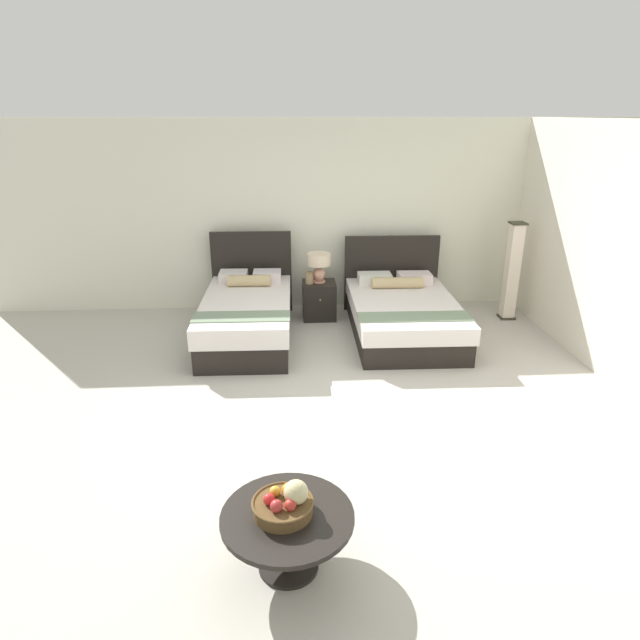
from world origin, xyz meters
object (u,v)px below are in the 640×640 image
nightstand (319,300)px  fruit_bowl (285,503)px  coffee_table (288,526)px  table_lamp (319,263)px  bed_near_corner (402,313)px  floor_lamp_corner (512,272)px  bed_near_window (247,314)px  vase (309,278)px

nightstand → fruit_bowl: bearing=-96.2°
coffee_table → table_lamp: bearing=84.0°
table_lamp → fruit_bowl: size_ratio=1.04×
nightstand → table_lamp: table_lamp is taller
bed_near_corner → coffee_table: bearing=-111.5°
bed_near_corner → nightstand: (-1.06, 0.64, -0.02)m
floor_lamp_corner → bed_near_window: bearing=-172.7°
table_lamp → vase: (-0.14, -0.06, -0.19)m
bed_near_corner → table_lamp: size_ratio=5.27×
vase → nightstand: bearing=16.1°
coffee_table → fruit_bowl: 0.17m
vase → table_lamp: bearing=23.5°
bed_near_window → bed_near_corner: 2.03m
nightstand → table_lamp: 0.53m
nightstand → coffee_table: 4.58m
table_lamp → vase: size_ratio=2.44×
coffee_table → fruit_bowl: fruit_bowl is taller
vase → fruit_bowl: bearing=-94.5°
fruit_bowl → floor_lamp_corner: bearing=54.0°
bed_near_window → floor_lamp_corner: size_ratio=1.60×
bed_near_window → fruit_bowl: bed_near_window is taller
bed_near_corner → vase: (-1.20, 0.60, 0.33)m
vase → coffee_table: 4.54m
bed_near_window → vase: 1.07m
nightstand → coffee_table: (-0.48, -4.55, 0.06)m
nightstand → vase: vase is taller
vase → fruit_bowl: vase is taller
bed_near_corner → coffee_table: bed_near_corner is taller
bed_near_corner → vase: size_ratio=12.84×
nightstand → table_lamp: size_ratio=1.29×
coffee_table → fruit_bowl: bearing=134.5°
nightstand → vase: bearing=-163.9°
bed_near_window → coffee_table: size_ratio=2.62×
fruit_bowl → coffee_table: bearing=-45.5°
nightstand → table_lamp: bearing=90.0°
bed_near_window → nightstand: bearing=33.8°
bed_near_window → bed_near_corner: (2.03, 0.00, -0.03)m
nightstand → floor_lamp_corner: floor_lamp_corner is taller
table_lamp → bed_near_window: bearing=-145.4°
table_lamp → floor_lamp_corner: (2.67, -0.20, -0.11)m
coffee_table → floor_lamp_corner: bearing=54.2°
nightstand → fruit_bowl: fruit_bowl is taller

